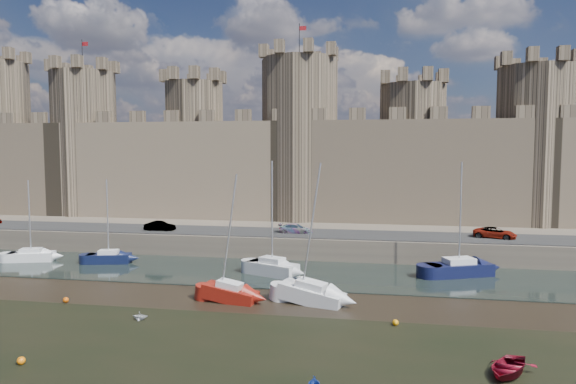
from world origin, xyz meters
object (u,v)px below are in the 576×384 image
(sailboat_2, at_px, (272,267))
(sailboat_3, at_px, (459,268))
(car_1, at_px, (160,226))
(car_3, at_px, (495,233))
(sailboat_1, at_px, (109,257))
(sailboat_5, at_px, (311,293))
(car_2, at_px, (296,229))
(sailboat_4, at_px, (230,292))
(sailboat_0, at_px, (31,255))

(sailboat_2, xyz_separation_m, sailboat_3, (18.18, 2.99, -0.03))
(car_1, bearing_deg, car_3, -88.91)
(sailboat_1, xyz_separation_m, sailboat_2, (18.79, -2.24, 0.13))
(sailboat_3, bearing_deg, sailboat_5, -161.88)
(sailboat_3, relative_size, sailboat_5, 0.98)
(car_1, distance_m, car_2, 16.80)
(sailboat_3, bearing_deg, sailboat_4, -171.32)
(sailboat_1, bearing_deg, sailboat_3, -11.92)
(car_1, bearing_deg, sailboat_4, -143.63)
(car_2, relative_size, sailboat_4, 0.38)
(sailboat_0, height_order, sailboat_1, sailboat_1)
(sailboat_4, xyz_separation_m, sailboat_5, (6.66, 0.71, 0.04))
(sailboat_1, bearing_deg, sailboat_4, -46.53)
(sailboat_1, height_order, sailboat_4, sailboat_4)
(car_1, bearing_deg, sailboat_5, -131.82)
(sailboat_2, height_order, sailboat_5, sailboat_5)
(sailboat_1, distance_m, sailboat_2, 18.92)
(sailboat_4, bearing_deg, sailboat_5, 14.92)
(car_1, xyz_separation_m, sailboat_2, (16.16, -9.84, -2.24))
(sailboat_3, height_order, sailboat_4, sailboat_3)
(sailboat_0, relative_size, sailboat_5, 0.79)
(car_3, bearing_deg, sailboat_5, 154.98)
(car_3, bearing_deg, car_2, 108.80)
(car_1, distance_m, sailboat_3, 35.10)
(car_2, distance_m, sailboat_1, 21.38)
(car_2, bearing_deg, sailboat_5, -164.80)
(sailboat_1, bearing_deg, car_2, 11.09)
(sailboat_0, bearing_deg, car_1, 18.26)
(sailboat_0, relative_size, sailboat_1, 0.98)
(sailboat_5, bearing_deg, sailboat_0, 177.70)
(car_3, bearing_deg, sailboat_2, 133.80)
(sailboat_3, bearing_deg, sailboat_2, 166.75)
(car_1, xyz_separation_m, sailboat_1, (-2.62, -7.60, -2.37))
(car_2, bearing_deg, sailboat_1, 116.55)
(car_3, xyz_separation_m, sailboat_1, (-42.02, -9.11, -2.39))
(sailboat_5, bearing_deg, car_2, 117.50)
(sailboat_0, xyz_separation_m, sailboat_4, (26.19, -10.73, 0.04))
(car_2, xyz_separation_m, sailboat_2, (-0.60, -10.94, -2.20))
(car_1, relative_size, sailboat_2, 0.33)
(car_1, height_order, sailboat_4, sailboat_4)
(sailboat_1, relative_size, sailboat_2, 0.81)
(sailboat_4, bearing_deg, sailboat_3, 40.15)
(car_3, height_order, sailboat_5, sailboat_5)
(car_3, xyz_separation_m, sailboat_4, (-24.90, -20.42, -2.37))
(sailboat_1, distance_m, sailboat_4, 20.52)
(sailboat_4, bearing_deg, car_1, 136.36)
(sailboat_3, height_order, sailboat_5, sailboat_5)
(car_2, relative_size, sailboat_0, 0.44)
(sailboat_4, bearing_deg, sailboat_1, 155.43)
(sailboat_2, bearing_deg, car_2, 109.77)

